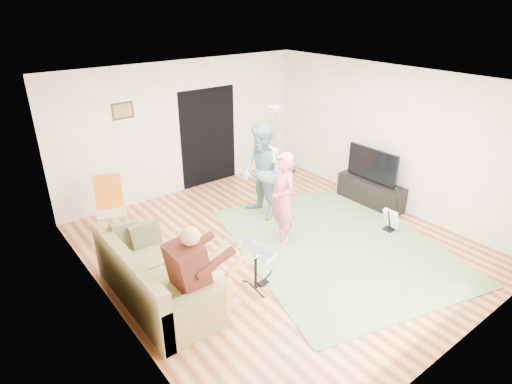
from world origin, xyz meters
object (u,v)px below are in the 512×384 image
Objects in this scene: drum_kit at (256,270)px; torchiere_lamp at (275,133)px; sofa at (150,283)px; guitar_spare at (391,218)px; guitarist at (262,173)px; dining_chair at (112,217)px; television at (372,165)px; singer at (283,199)px; tv_cabinet at (370,192)px.

drum_kit is 3.69m from torchiere_lamp.
sofa is 4.29m from guitar_spare.
torchiere_lamp is (-0.43, 2.71, 0.99)m from guitar_spare.
guitarist is 2.73m from dining_chair.
singer is at bearing 179.81° from television.
sofa is at bearing -67.57° from guitarist.
sofa is 1.99m from dining_chair.
tv_cabinet is at bearing 1.36° from sofa.
dining_chair is 0.79× the size of tv_cabinet.
tv_cabinet is at bearing 68.12° from guitarist.
dining_chair is (-3.98, 2.78, 0.16)m from guitar_spare.
drum_kit is 0.49× the size of tv_cabinet.
guitarist is 2.33m from tv_cabinet.
drum_kit is (1.30, -0.65, 0.01)m from sofa.
singer reaches higher than tv_cabinet.
television is at bearing -5.04° from dining_chair.
guitarist is 1.61× the size of dining_chair.
drum_kit is 2.92m from guitar_spare.
guitarist is at bearing -3.40° from dining_chair.
tv_cabinet is (4.56, -1.86, -0.14)m from dining_chair.
dining_chair is (-2.23, 1.85, -0.39)m from singer.
singer is 2.28m from television.
drum_kit is 2.83m from dining_chair.
sofa reaches higher than guitar_spare.
torchiere_lamp reaches higher than guitar_spare.
guitarist is at bearing 175.01° from singer.
guitarist is at bearing 156.12° from tv_cabinet.
singer is 2.06m from guitar_spare.
dining_chair is 4.90m from television.
tv_cabinet is at bearing -0.00° from television.
torchiere_lamp is (2.49, 2.56, 0.93)m from drum_kit.
torchiere_lamp is 2.07m from television.
guitar_spare is at bearing -10.82° from sofa.
guitarist reaches higher than singer.
guitarist is (2.74, 1.02, 0.60)m from sofa.
sofa is at bearing 153.35° from drum_kit.
sofa is 2.51m from singer.
singer is 2.39m from tv_cabinet.
sofa is at bearing 169.18° from guitar_spare.
torchiere_lamp is at bearing 118.21° from television.
dining_chair is 0.99× the size of television.
dining_chair is at bearing 145.09° from guitar_spare.
guitarist is (0.28, 0.90, 0.11)m from singer.
tv_cabinet is (2.33, -0.01, -0.53)m from singer.
torchiere_lamp reaches higher than drum_kit.
drum_kit is 1.48m from singer.
dining_chair is at bearing 83.33° from sofa.
tv_cabinet is (3.50, 0.76, -0.05)m from drum_kit.
tv_cabinet is at bearing 12.31° from drum_kit.
sofa is 1.45m from drum_kit.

